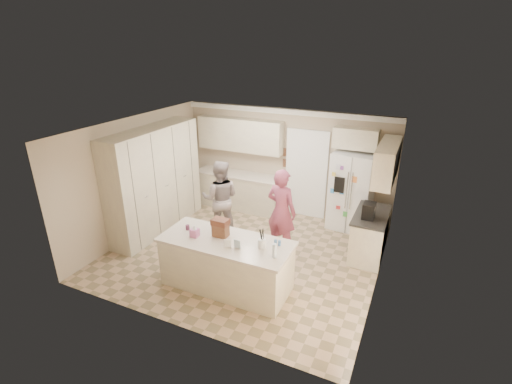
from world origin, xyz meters
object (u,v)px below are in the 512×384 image
at_px(island_base, 226,265).
at_px(teen_girl, 281,211).
at_px(teen_boy, 220,198).
at_px(dollhouse_body, 221,230).
at_px(coffee_maker, 369,211).
at_px(utensil_crock, 262,243).
at_px(tissue_box, 195,233).
at_px(refrigerator, 352,191).

distance_m(island_base, teen_girl, 1.65).
xyz_separation_m(teen_boy, teen_girl, (1.48, -0.13, 0.03)).
bearing_deg(island_base, dollhouse_body, 146.31).
xyz_separation_m(coffee_maker, teen_boy, (-3.11, -0.24, -0.21)).
relative_size(dollhouse_body, teen_boy, 0.15).
bearing_deg(dollhouse_body, utensil_crock, -3.58).
relative_size(tissue_box, teen_girl, 0.08).
xyz_separation_m(island_base, teen_boy, (-1.06, 1.66, 0.42)).
bearing_deg(dollhouse_body, island_base, -33.69).
relative_size(refrigerator, utensil_crock, 12.00).
height_order(refrigerator, island_base, refrigerator).
bearing_deg(refrigerator, tissue_box, -116.32).
height_order(coffee_maker, island_base, coffee_maker).
bearing_deg(island_base, teen_boy, 122.49).
bearing_deg(utensil_crock, teen_boy, 136.66).
distance_m(tissue_box, teen_girl, 1.90).
bearing_deg(utensil_crock, coffee_maker, 52.88).
distance_m(coffee_maker, island_base, 2.87).
relative_size(coffee_maker, teen_boy, 0.18).
bearing_deg(tissue_box, refrigerator, 57.94).
bearing_deg(coffee_maker, teen_girl, -167.22).
xyz_separation_m(utensil_crock, teen_boy, (-1.71, 1.61, -0.14)).
bearing_deg(tissue_box, teen_boy, 106.09).
bearing_deg(teen_boy, teen_girl, 153.44).
xyz_separation_m(coffee_maker, teen_girl, (-1.63, -0.37, -0.18)).
height_order(refrigerator, coffee_maker, refrigerator).
height_order(coffee_maker, tissue_box, coffee_maker).
xyz_separation_m(refrigerator, tissue_box, (-2.04, -3.26, 0.10)).
bearing_deg(refrigerator, dollhouse_body, -112.47).
bearing_deg(island_base, teen_girl, 74.60).
relative_size(tissue_box, teen_boy, 0.08).
xyz_separation_m(refrigerator, utensil_crock, (-0.84, -3.11, 0.10)).
relative_size(refrigerator, coffee_maker, 6.00).
relative_size(coffee_maker, utensil_crock, 2.00).
height_order(coffee_maker, teen_boy, teen_boy).
relative_size(coffee_maker, dollhouse_body, 1.15).
height_order(dollhouse_body, teen_boy, teen_boy).
distance_m(coffee_maker, utensil_crock, 2.32).
distance_m(utensil_crock, dollhouse_body, 0.80).
relative_size(refrigerator, teen_girl, 1.01).
height_order(coffee_maker, teen_girl, teen_girl).
distance_m(refrigerator, coffee_maker, 1.39).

